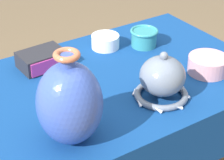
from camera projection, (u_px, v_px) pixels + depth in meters
name	position (u px, v px, depth m)	size (l,w,h in m)	color
display_table	(109.00, 101.00, 1.62)	(1.18, 0.73, 0.77)	olive
vase_tall_bulbous	(70.00, 103.00, 1.24)	(0.19, 0.19, 0.29)	#3851A8
vase_dome_bell	(162.00, 79.00, 1.46)	(0.20, 0.20, 0.18)	slate
mosaic_tile_box	(42.00, 59.00, 1.66)	(0.17, 0.13, 0.06)	#232328
cup_wide_teal	(144.00, 37.00, 1.81)	(0.12, 0.12, 0.07)	teal
pot_squat_porcelain	(105.00, 41.00, 1.80)	(0.12, 0.12, 0.05)	white
pot_squat_rose	(208.00, 65.00, 1.63)	(0.15, 0.15, 0.06)	#D19399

